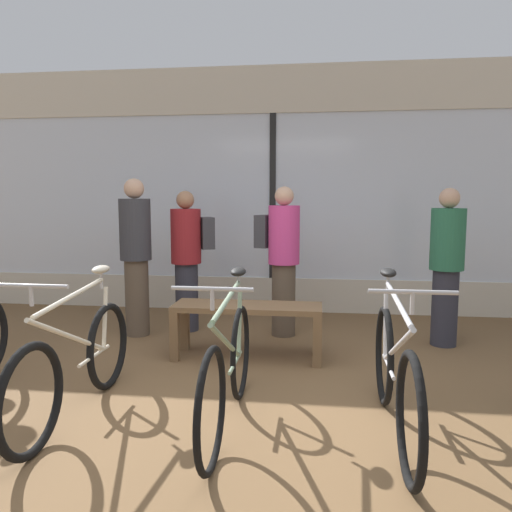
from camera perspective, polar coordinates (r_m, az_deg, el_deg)
name	(u,v)px	position (r m, az deg, el deg)	size (l,w,h in m)	color
ground_plane	(230,413)	(3.73, -2.99, -17.44)	(24.00, 24.00, 0.00)	brown
shop_back_wall	(273,188)	(6.62, 1.94, 7.73)	(12.00, 0.08, 3.20)	beige
bicycle_left	(76,363)	(3.75, -19.85, -11.44)	(0.46, 1.77, 1.03)	black
bicycle_center	(228,369)	(3.38, -3.16, -12.76)	(0.46, 1.75, 1.04)	black
bicycle_right	(395,375)	(3.38, 15.58, -12.98)	(0.46, 1.80, 1.05)	black
display_bench	(247,315)	(4.75, -0.99, -6.71)	(1.40, 0.44, 0.52)	brown
customer_near_rack	(447,264)	(5.44, 20.95, -0.87)	(0.48, 0.48, 1.62)	#2D2D38
customer_by_window	(282,256)	(5.46, 3.02, -0.01)	(0.55, 0.44, 1.64)	brown
customer_mid_floor	(188,256)	(5.72, -7.78, -0.02)	(0.56, 0.47, 1.59)	#2D2D38
customer_near_bench	(136,254)	(5.61, -13.57, 0.26)	(0.43, 0.43, 1.73)	brown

